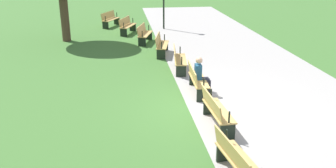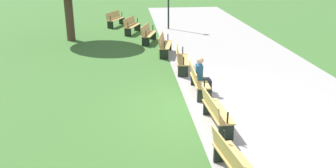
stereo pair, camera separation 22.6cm
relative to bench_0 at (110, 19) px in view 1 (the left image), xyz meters
The scene contains 11 objects.
ground_plane 13.32m from the bench_0, 13.26° to the left, with size 120.00×120.00×0.00m, color #3D6B2D.
path_paving 14.03m from the bench_0, 22.48° to the left, with size 41.21×5.79×0.01m, color #A39E99.
bench_0 is the anchor object (origin of this frame).
bench_1 2.44m from the bench_0, 23.61° to the left, with size 1.70×1.04×0.89m.
bench_2 4.87m from the bench_0, 21.25° to the left, with size 1.71×0.92×0.89m.
bench_3 7.30m from the bench_0, 18.88° to the left, with size 1.71×0.80×0.89m.
bench_4 9.71m from the bench_0, 16.52° to the left, with size 1.69×0.67×0.89m.
bench_5 12.11m from the bench_0, 14.16° to the left, with size 1.66×0.54×0.89m.
bench_6 14.49m from the bench_0, 11.80° to the left, with size 1.66×0.54×0.89m.
bench_7 16.84m from the bench_0, ahead, with size 1.69×0.67×0.89m.
person_seated 12.11m from the bench_0, 14.86° to the left, with size 0.33×0.53×1.20m.
Camera 1 is at (9.57, -2.45, 4.31)m, focal length 38.79 mm.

